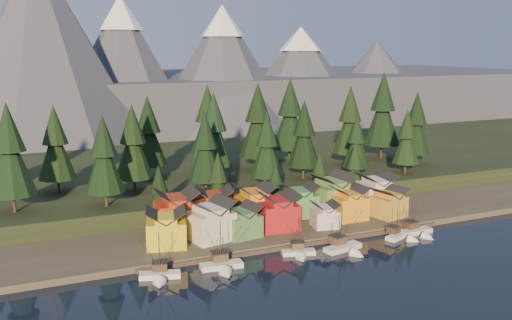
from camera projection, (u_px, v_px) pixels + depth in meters
name	position (u px, v px, depth m)	size (l,w,h in m)	color
ground	(336.00, 269.00, 122.50)	(500.00, 500.00, 0.00)	black
shore_strip	(259.00, 216.00, 158.17)	(400.00, 50.00, 1.50)	#3D382C
hillside	(201.00, 172.00, 202.49)	(420.00, 100.00, 6.00)	black
dock	(299.00, 243.00, 137.18)	(80.00, 4.00, 1.00)	#4C3F36
mountain_ridge	(119.00, 85.00, 306.91)	(560.00, 190.00, 90.00)	#4E5365
boat_0	(160.00, 270.00, 116.55)	(9.12, 9.63, 10.70)	white
boat_1	(223.00, 260.00, 121.54)	(9.67, 10.34, 11.60)	beige
boat_3	(299.00, 248.00, 129.73)	(8.30, 8.79, 9.90)	beige
boat_4	(346.00, 242.00, 132.44)	(10.26, 10.83, 11.49)	beige
boat_5	(402.00, 231.00, 141.27)	(8.69, 9.16, 10.08)	silver
boat_6	(419.00, 227.00, 144.07)	(9.41, 10.18, 10.89)	beige
house_front_0	(166.00, 227.00, 131.06)	(10.80, 10.45, 8.97)	gold
house_front_1	(211.00, 219.00, 135.39)	(11.21, 10.91, 9.87)	beige
house_front_2	(241.00, 220.00, 138.21)	(9.26, 9.31, 7.89)	#467A42
house_front_3	(278.00, 210.00, 143.56)	(10.30, 9.92, 9.51)	maroon
house_front_4	(325.00, 214.00, 145.58)	(7.46, 7.85, 6.42)	beige
house_front_5	(349.00, 202.00, 151.69)	(8.63, 7.88, 8.93)	orange
house_front_6	(389.00, 201.00, 154.11)	(9.40, 9.06, 8.05)	#BB8D30
house_back_0	(177.00, 210.00, 140.57)	(10.56, 10.19, 10.86)	maroon
house_back_1	(214.00, 206.00, 145.46)	(10.95, 11.04, 10.25)	maroon
house_back_2	(254.00, 203.00, 148.94)	(10.06, 9.33, 10.12)	orange
house_back_3	(300.00, 199.00, 154.39)	(9.95, 9.13, 8.99)	#45804A
house_back_4	(332.00, 192.00, 157.45)	(11.04, 10.68, 11.03)	#568246
house_back_5	(376.00, 190.00, 161.62)	(10.08, 10.18, 10.22)	beige
tree_hill_0	(10.00, 153.00, 140.11)	(11.95, 11.95, 27.84)	#332319
tree_hill_1	(56.00, 145.00, 159.52)	(10.80, 10.80, 25.15)	#332319
tree_hill_2	(104.00, 157.00, 145.72)	(10.34, 10.34, 24.09)	#332319
tree_hill_3	(133.00, 144.00, 160.33)	(10.85, 10.85, 25.28)	#332319
tree_hill_4	(148.00, 133.00, 176.85)	(11.25, 11.25, 26.20)	#332319
tree_hill_5	(205.00, 149.00, 158.78)	(9.98, 9.98, 23.26)	#332319
tree_hill_6	(214.00, 132.00, 174.96)	(11.78, 11.78, 27.44)	#332319
tree_hill_7	(267.00, 147.00, 164.23)	(9.80, 9.80, 22.84)	#332319
tree_hill_8	(258.00, 123.00, 188.20)	(12.62, 12.62, 29.41)	#332319
tree_hill_9	(304.00, 136.00, 176.68)	(10.62, 10.62, 24.74)	#332319
tree_hill_10	(290.00, 116.00, 201.67)	(12.94, 12.94, 30.13)	#332319
tree_hill_11	(356.00, 143.00, 179.10)	(8.60, 8.60, 20.03)	#332319
tree_hill_12	(350.00, 122.00, 195.78)	(11.94, 11.94, 27.82)	#332319
tree_hill_13	(406.00, 139.00, 184.38)	(9.09, 9.09, 21.17)	#332319
tree_hill_14	(383.00, 111.00, 207.89)	(13.73, 13.73, 31.97)	#332319
tree_hill_15	(208.00, 123.00, 191.65)	(12.26, 12.26, 28.56)	#332319
tree_hill_17	(416.00, 125.00, 197.65)	(10.98, 10.98, 25.59)	#332319
tree_shore_0	(159.00, 193.00, 145.10)	(6.91, 6.91, 16.10)	#332319
tree_shore_1	(218.00, 182.00, 151.26)	(7.83, 7.83, 18.24)	#332319
tree_shore_2	(276.00, 185.00, 158.51)	(6.00, 6.00, 13.97)	#332319
tree_shore_3	(319.00, 177.00, 163.91)	(6.76, 6.76, 15.75)	#332319
tree_shore_4	(355.00, 169.00, 168.48)	(7.64, 7.64, 17.79)	#332319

